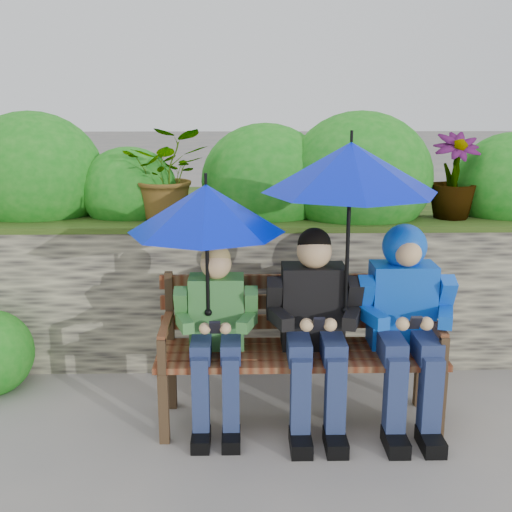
{
  "coord_description": "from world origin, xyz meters",
  "views": [
    {
      "loc": [
        -0.08,
        -3.58,
        1.88
      ],
      "look_at": [
        0.0,
        0.1,
        0.95
      ],
      "focal_mm": 45.0,
      "sensor_mm": 36.0,
      "label": 1
    }
  ],
  "objects_px": {
    "boy_right": "(405,311)",
    "umbrella_right": "(350,168)",
    "umbrella_left": "(206,209)",
    "boy_middle": "(314,321)",
    "park_bench": "(299,339)",
    "boy_left": "(216,327)"
  },
  "relations": [
    {
      "from": "boy_right",
      "to": "umbrella_right",
      "type": "height_order",
      "value": "umbrella_right"
    },
    {
      "from": "umbrella_left",
      "to": "boy_right",
      "type": "bearing_deg",
      "value": -0.11
    },
    {
      "from": "boy_middle",
      "to": "umbrella_right",
      "type": "distance_m",
      "value": 0.89
    },
    {
      "from": "boy_right",
      "to": "umbrella_right",
      "type": "relative_size",
      "value": 1.15
    },
    {
      "from": "park_bench",
      "to": "boy_right",
      "type": "xyz_separation_m",
      "value": [
        0.6,
        -0.07,
        0.19
      ]
    },
    {
      "from": "boy_left",
      "to": "umbrella_left",
      "type": "height_order",
      "value": "umbrella_left"
    },
    {
      "from": "park_bench",
      "to": "umbrella_left",
      "type": "xyz_separation_m",
      "value": [
        -0.52,
        -0.07,
        0.79
      ]
    },
    {
      "from": "park_bench",
      "to": "boy_left",
      "type": "distance_m",
      "value": 0.49
    },
    {
      "from": "park_bench",
      "to": "umbrella_left",
      "type": "height_order",
      "value": "umbrella_left"
    },
    {
      "from": "boy_right",
      "to": "umbrella_right",
      "type": "distance_m",
      "value": 0.89
    },
    {
      "from": "boy_middle",
      "to": "park_bench",
      "type": "bearing_deg",
      "value": 134.93
    },
    {
      "from": "boy_left",
      "to": "umbrella_left",
      "type": "relative_size",
      "value": 1.23
    },
    {
      "from": "boy_middle",
      "to": "umbrella_left",
      "type": "bearing_deg",
      "value": 178.67
    },
    {
      "from": "boy_left",
      "to": "boy_middle",
      "type": "bearing_deg",
      "value": -0.93
    },
    {
      "from": "boy_left",
      "to": "umbrella_left",
      "type": "distance_m",
      "value": 0.68
    },
    {
      "from": "park_bench",
      "to": "umbrella_left",
      "type": "bearing_deg",
      "value": -172.76
    },
    {
      "from": "boy_left",
      "to": "boy_right",
      "type": "xyz_separation_m",
      "value": [
        1.07,
        0.0,
        0.09
      ]
    },
    {
      "from": "umbrella_left",
      "to": "umbrella_right",
      "type": "bearing_deg",
      "value": -2.85
    },
    {
      "from": "park_bench",
      "to": "boy_left",
      "type": "relative_size",
      "value": 1.54
    },
    {
      "from": "boy_middle",
      "to": "umbrella_right",
      "type": "xyz_separation_m",
      "value": [
        0.17,
        -0.02,
        0.87
      ]
    },
    {
      "from": "boy_left",
      "to": "umbrella_right",
      "type": "xyz_separation_m",
      "value": [
        0.73,
        -0.03,
        0.91
      ]
    },
    {
      "from": "park_bench",
      "to": "umbrella_right",
      "type": "distance_m",
      "value": 1.05
    }
  ]
}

